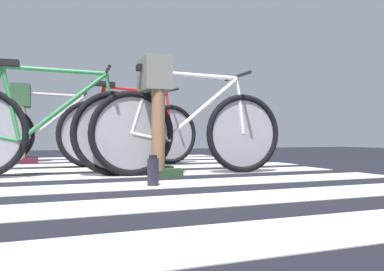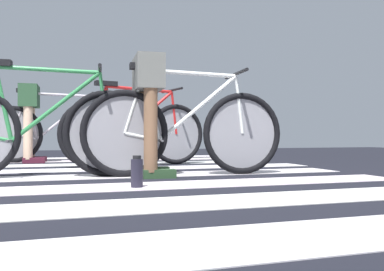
# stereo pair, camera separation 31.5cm
# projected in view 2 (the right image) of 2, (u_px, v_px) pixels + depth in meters

# --- Properties ---
(ground) EXTENTS (18.00, 14.00, 0.02)m
(ground) POSITION_uv_depth(u_px,v_px,m) (60.00, 182.00, 3.11)
(ground) COLOR black
(crosswalk_markings) EXTENTS (5.38, 6.52, 0.00)m
(crosswalk_markings) POSITION_uv_depth(u_px,v_px,m) (54.00, 178.00, 3.28)
(crosswalk_markings) COLOR silver
(crosswalk_markings) RESTS_ON ground
(bicycle_1_of_4) EXTENTS (1.74, 0.52, 0.93)m
(bicycle_1_of_4) POSITION_uv_depth(u_px,v_px,m) (185.00, 130.00, 3.47)
(bicycle_1_of_4) COLOR black
(bicycle_1_of_4) RESTS_ON ground
(cyclist_1_of_4) EXTENTS (0.33, 0.42, 0.99)m
(cyclist_1_of_4) POSITION_uv_depth(u_px,v_px,m) (149.00, 99.00, 3.39)
(cyclist_1_of_4) COLOR brown
(cyclist_1_of_4) RESTS_ON ground
(bicycle_2_of_4) EXTENTS (1.73, 0.52, 0.93)m
(bicycle_2_of_4) POSITION_uv_depth(u_px,v_px,m) (42.00, 130.00, 3.29)
(bicycle_2_of_4) COLOR black
(bicycle_2_of_4) RESTS_ON ground
(bicycle_3_of_4) EXTENTS (1.71, 0.56, 0.93)m
(bicycle_3_of_4) POSITION_uv_depth(u_px,v_px,m) (136.00, 132.00, 4.64)
(bicycle_3_of_4) COLOR black
(bicycle_3_of_4) RESTS_ON ground
(bicycle_4_of_4) EXTENTS (1.74, 0.52, 0.93)m
(bicycle_4_of_4) POSITION_uv_depth(u_px,v_px,m) (56.00, 132.00, 5.28)
(bicycle_4_of_4) COLOR black
(bicycle_4_of_4) RESTS_ON ground
(cyclist_4_of_4) EXTENTS (0.33, 0.42, 0.98)m
(cyclist_4_of_4) POSITION_uv_depth(u_px,v_px,m) (30.00, 112.00, 5.19)
(cyclist_4_of_4) COLOR beige
(cyclist_4_of_4) RESTS_ON ground
(water_bottle) EXTENTS (0.08, 0.08, 0.21)m
(water_bottle) POSITION_uv_depth(u_px,v_px,m) (137.00, 173.00, 2.66)
(water_bottle) COLOR #201F2C
(water_bottle) RESTS_ON ground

